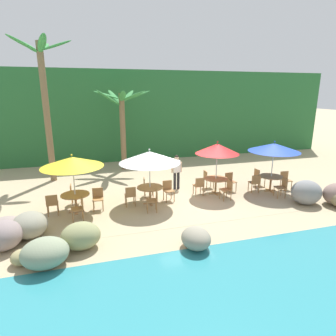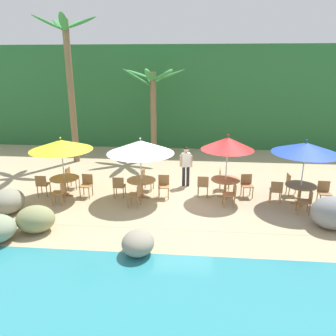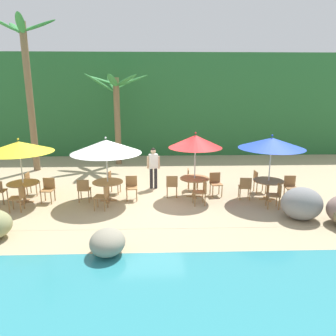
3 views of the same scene
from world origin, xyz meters
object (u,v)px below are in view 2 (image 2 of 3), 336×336
object	(u,v)px
umbrella_red	(228,144)
umbrella_yellow	(61,145)
chair_yellow_left	(42,184)
chair_white_inland	(146,178)
dining_table_yellow	(65,181)
chair_red_inland	(222,177)
chair_white_seaward	(164,185)
chair_blue_left	(276,190)
dining_table_white	(141,183)
chair_white_left	(119,186)
chair_red_seaward	(247,184)
umbrella_blue	(306,148)
chair_yellow_right	(60,191)
chair_yellow_inland	(71,176)
chair_yellow_seaward	(87,184)
palm_tree_nearest	(69,73)
chair_blue_right	(307,200)
dining_table_red	(225,182)
chair_red_left	(203,185)
chair_white_right	(136,194)
chair_blue_seaward	(324,191)
chair_red_right	(232,193)
chair_blue_inland	(291,183)
umbrella_white	(140,147)
dining_table_blue	(301,188)
palm_tree_second	(153,95)
waiter_in_white	(186,164)

from	to	relation	value
umbrella_red	umbrella_yellow	bearing A→B (deg)	-176.31
chair_yellow_left	chair_white_inland	world-z (taller)	same
dining_table_yellow	chair_red_inland	bearing A→B (deg)	11.53
chair_white_seaward	chair_blue_left	world-z (taller)	same
chair_white_seaward	dining_table_white	bearing A→B (deg)	-169.12
umbrella_yellow	chair_white_left	size ratio (longest dim) A/B	2.70
chair_red_seaward	umbrella_blue	xyz separation A→B (m)	(1.84, -0.59, 1.61)
chair_yellow_right	chair_red_seaward	bearing A→B (deg)	11.76
dining_table_white	chair_white_inland	world-z (taller)	chair_white_inland
chair_yellow_inland	chair_red_inland	xyz separation A→B (m)	(6.23, 0.40, 0.00)
chair_yellow_seaward	palm_tree_nearest	world-z (taller)	palm_tree_nearest
umbrella_yellow	chair_blue_right	size ratio (longest dim) A/B	2.70
chair_white_seaward	dining_table_red	size ratio (longest dim) A/B	0.79
umbrella_yellow	chair_white_inland	size ratio (longest dim) A/B	2.70
chair_red_seaward	chair_blue_left	bearing A→B (deg)	-30.49
chair_red_left	chair_white_right	bearing A→B (deg)	-154.15
chair_blue_left	chair_blue_seaward	bearing A→B (deg)	1.33
chair_yellow_left	umbrella_blue	size ratio (longest dim) A/B	0.36
chair_white_seaward	chair_white_inland	xyz separation A→B (m)	(-0.81, 0.69, 0.00)
chair_white_left	chair_blue_right	size ratio (longest dim) A/B	1.00
chair_red_right	chair_white_right	bearing A→B (deg)	-173.85
chair_red_inland	chair_red_right	bearing A→B (deg)	-83.05
chair_yellow_seaward	dining_table_white	distance (m)	2.15
chair_yellow_seaward	chair_blue_inland	xyz separation A→B (m)	(7.90, 0.80, 0.00)
chair_yellow_left	chair_white_left	xyz separation A→B (m)	(2.99, 0.08, 0.00)
dining_table_yellow	chair_blue_left	xyz separation A→B (m)	(8.01, 0.01, -0.10)
chair_white_right	chair_red_right	world-z (taller)	same
dining_table_yellow	chair_white_inland	distance (m)	3.16
dining_table_white	chair_blue_right	xyz separation A→B (m)	(5.84, -0.90, -0.10)
chair_blue_right	chair_red_inland	bearing A→B (deg)	141.98
chair_yellow_right	chair_red_seaward	size ratio (longest dim) A/B	1.00
umbrella_white	dining_table_blue	world-z (taller)	umbrella_white
umbrella_white	chair_white_left	xyz separation A→B (m)	(-0.85, -0.10, -1.51)
umbrella_blue	dining_table_blue	distance (m)	1.51
palm_tree_nearest	palm_tree_second	distance (m)	4.31
chair_red_inland	waiter_in_white	size ratio (longest dim) A/B	0.51
chair_blue_left	waiter_in_white	bearing A→B (deg)	156.18
chair_red_inland	waiter_in_white	bearing A→B (deg)	170.68
dining_table_yellow	chair_yellow_left	xyz separation A→B (m)	(-0.84, -0.13, -0.10)
chair_yellow_seaward	chair_red_left	bearing A→B (deg)	3.86
chair_blue_left	chair_white_inland	bearing A→B (deg)	169.84
chair_yellow_inland	palm_tree_second	size ratio (longest dim) A/B	0.18
umbrella_yellow	chair_red_seaward	xyz separation A→B (m)	(7.02, 0.59, -1.53)
dining_table_yellow	umbrella_white	bearing A→B (deg)	0.91
dining_table_yellow	umbrella_red	bearing A→B (deg)	3.69
chair_white_left	chair_blue_right	xyz separation A→B (m)	(6.69, -0.81, 0.00)
dining_table_yellow	dining_table_blue	size ratio (longest dim) A/B	1.00
dining_table_yellow	waiter_in_white	bearing A→B (deg)	17.93
chair_blue_inland	palm_tree_nearest	world-z (taller)	palm_tree_nearest
chair_white_inland	chair_red_right	distance (m)	3.58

